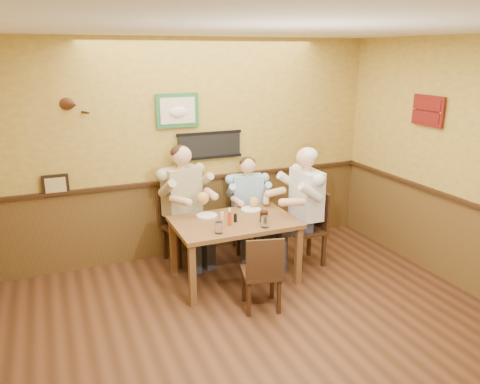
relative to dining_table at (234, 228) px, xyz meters
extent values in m
plane|color=#381E10|center=(-0.16, -1.49, -0.66)|extent=(5.00, 5.00, 0.00)
cube|color=silver|center=(-0.16, -1.49, 2.14)|extent=(5.00, 5.00, 0.02)
cube|color=gold|center=(-0.16, 1.01, 0.74)|extent=(5.00, 0.02, 2.80)
cube|color=brown|center=(-0.16, 0.99, -0.16)|extent=(5.00, 0.02, 1.00)
cube|color=black|center=(0.05, 0.97, 0.79)|extent=(0.88, 0.03, 0.34)
cube|color=#216132|center=(-0.36, 0.97, 1.26)|extent=(0.54, 0.03, 0.42)
cube|color=black|center=(-1.86, 0.97, 0.46)|extent=(0.30, 0.03, 0.26)
cube|color=maroon|center=(2.30, -0.44, 1.29)|extent=(0.03, 0.48, 0.36)
cube|color=brown|center=(0.00, 0.00, 0.07)|extent=(1.40, 0.90, 0.05)
cube|color=brown|center=(-0.64, -0.39, -0.31)|extent=(0.07, 0.07, 0.70)
cube|color=brown|center=(0.64, -0.39, -0.31)|extent=(0.07, 0.07, 0.70)
cube|color=brown|center=(-0.64, 0.39, -0.31)|extent=(0.07, 0.07, 0.70)
cube|color=brown|center=(0.64, 0.39, -0.31)|extent=(0.07, 0.07, 0.70)
cylinder|color=silver|center=(-0.30, -0.30, 0.15)|extent=(0.08, 0.08, 0.13)
cylinder|color=white|center=(0.23, -0.34, 0.16)|extent=(0.11, 0.11, 0.13)
cylinder|color=black|center=(0.30, -0.17, 0.15)|extent=(0.11, 0.11, 0.12)
cylinder|color=#B13412|center=(-0.11, -0.13, 0.18)|extent=(0.04, 0.04, 0.18)
cylinder|color=silver|center=(-0.12, 0.09, 0.14)|extent=(0.04, 0.04, 0.09)
cylinder|color=black|center=(-0.01, -0.05, 0.14)|extent=(0.05, 0.05, 0.10)
cylinder|color=silver|center=(-0.25, 0.26, 0.10)|extent=(0.31, 0.31, 0.02)
cylinder|color=silver|center=(0.33, 0.27, 0.10)|extent=(0.25, 0.25, 0.02)
camera|label=1|loc=(-1.91, -4.71, 1.97)|focal=35.00mm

